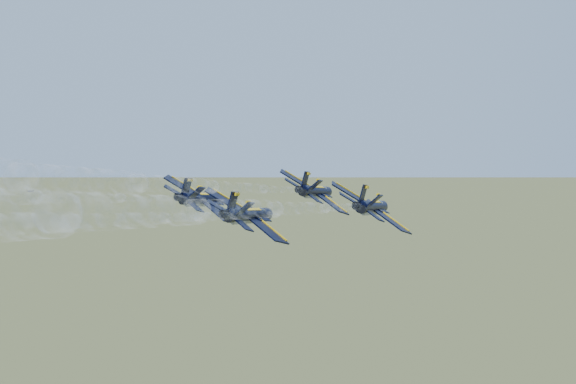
# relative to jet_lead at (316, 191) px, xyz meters

# --- Properties ---
(jet_lead) EXTENTS (9.54, 14.59, 5.75)m
(jet_lead) POSITION_rel_jet_lead_xyz_m (0.00, 0.00, 0.00)
(jet_lead) COLOR black
(jet_left) EXTENTS (9.54, 14.59, 5.75)m
(jet_left) POSITION_rel_jet_lead_xyz_m (-13.57, -8.48, 0.00)
(jet_left) COLOR black
(jet_right) EXTENTS (9.54, 14.59, 5.75)m
(jet_right) POSITION_rel_jet_lead_xyz_m (7.46, -13.18, 0.00)
(jet_right) COLOR black
(jet_slot) EXTENTS (9.54, 14.59, 5.75)m
(jet_slot) POSITION_rel_jet_lead_xyz_m (-5.98, -20.41, 0.00)
(jet_slot) COLOR black
(smoke_trail_lead) EXTENTS (20.66, 68.93, 3.04)m
(smoke_trail_lead) POSITION_rel_jet_lead_xyz_m (-14.31, -52.42, 0.03)
(smoke_trail_lead) COLOR white
(smoke_trail_right) EXTENTS (20.66, 68.93, 3.04)m
(smoke_trail_right) POSITION_rel_jet_lead_xyz_m (-6.85, -65.60, 0.03)
(smoke_trail_right) COLOR white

